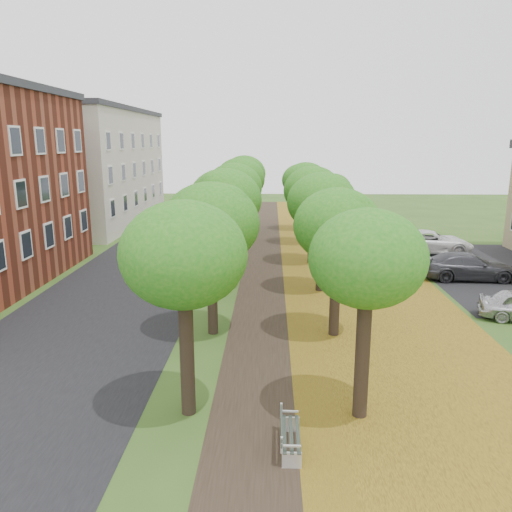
# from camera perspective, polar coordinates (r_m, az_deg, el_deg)

# --- Properties ---
(ground) EXTENTS (120.00, 120.00, 0.00)m
(ground) POSITION_cam_1_polar(r_m,az_deg,el_deg) (14.73, 1.22, -17.57)
(ground) COLOR #2D4C19
(ground) RESTS_ON ground
(street_asphalt) EXTENTS (8.00, 70.00, 0.01)m
(street_asphalt) POSITION_cam_1_polar(r_m,az_deg,el_deg) (29.67, -13.14, -1.96)
(street_asphalt) COLOR black
(street_asphalt) RESTS_ON ground
(footpath) EXTENTS (3.20, 70.00, 0.01)m
(footpath) POSITION_cam_1_polar(r_m,az_deg,el_deg) (28.68, 1.51, -2.13)
(footpath) COLOR black
(footpath) RESTS_ON ground
(leaf_verge) EXTENTS (7.50, 70.00, 0.01)m
(leaf_verge) POSITION_cam_1_polar(r_m,az_deg,el_deg) (29.10, 11.42, -2.17)
(leaf_verge) COLOR olive
(leaf_verge) RESTS_ON ground
(parking_lot) EXTENTS (9.00, 16.00, 0.01)m
(parking_lot) POSITION_cam_1_polar(r_m,az_deg,el_deg) (32.54, 26.05, -1.65)
(parking_lot) COLOR black
(parking_lot) RESTS_ON ground
(tree_row_west) EXTENTS (3.44, 33.44, 5.97)m
(tree_row_west) POSITION_cam_1_polar(r_m,az_deg,el_deg) (27.94, -2.98, 6.77)
(tree_row_west) COLOR black
(tree_row_west) RESTS_ON ground
(tree_row_east) EXTENTS (3.44, 33.44, 5.97)m
(tree_row_east) POSITION_cam_1_polar(r_m,az_deg,el_deg) (27.96, 6.94, 6.70)
(tree_row_east) COLOR black
(tree_row_east) RESTS_ON ground
(building_cream) EXTENTS (10.30, 20.30, 10.40)m
(building_cream) POSITION_cam_1_polar(r_m,az_deg,el_deg) (48.83, -19.01, 9.64)
(building_cream) COLOR beige
(building_cream) RESTS_ON ground
(bench) EXTENTS (0.51, 1.68, 0.79)m
(bench) POSITION_cam_1_polar(r_m,az_deg,el_deg) (13.15, 3.78, -19.62)
(bench) COLOR #29332A
(bench) RESTS_ON ground
(car_red) EXTENTS (4.12, 2.05, 1.30)m
(car_red) POSITION_cam_1_polar(r_m,az_deg,el_deg) (30.35, 22.77, -1.06)
(car_red) COLOR maroon
(car_red) RESTS_ON ground
(car_grey) EXTENTS (5.12, 2.22, 1.47)m
(car_grey) POSITION_cam_1_polar(r_m,az_deg,el_deg) (29.93, 23.08, -1.10)
(car_grey) COLOR #34353A
(car_grey) RESTS_ON ground
(car_white) EXTENTS (5.77, 3.07, 1.54)m
(car_white) POSITION_cam_1_polar(r_m,az_deg,el_deg) (36.12, 19.31, 1.55)
(car_white) COLOR silver
(car_white) RESTS_ON ground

